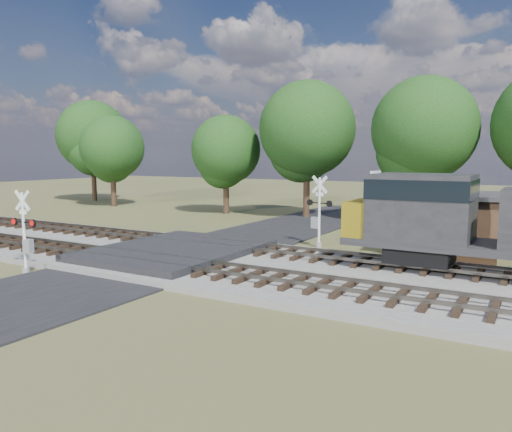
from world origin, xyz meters
The scene contains 10 objects.
ground centered at (0.00, 0.00, 0.00)m, with size 160.00×160.00×0.00m, color #4C4E2A.
ballast_bed centered at (10.00, 0.50, 0.15)m, with size 140.00×10.00×0.30m, color gray.
road centered at (0.00, 0.00, 0.04)m, with size 7.00×60.00×0.08m, color black.
crossing_panel centered at (0.00, 0.50, 0.32)m, with size 7.00×9.00×0.62m, color #262628.
track_near centered at (3.12, -2.00, 0.41)m, with size 140.00×2.60×0.33m.
track_far centered at (3.12, 3.00, 0.41)m, with size 140.00×2.60×0.33m.
crossing_signal_near centered at (-3.61, -5.42, 1.56)m, with size 1.51×0.33×3.75m.
crossing_signal_far centered at (4.95, 7.25, 1.72)m, with size 1.66×0.41×4.13m.
equipment_shed centered at (12.01, 8.57, 1.68)m, with size 5.24×5.24×3.31m.
treeline centered at (7.85, 20.10, 7.09)m, with size 81.24×11.65×11.87m.
Camera 1 is at (16.19, -19.08, 5.22)m, focal length 35.00 mm.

